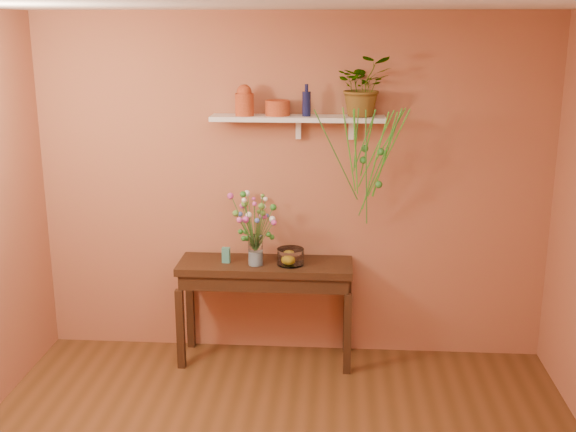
% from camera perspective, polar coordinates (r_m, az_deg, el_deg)
% --- Properties ---
extents(room, '(4.04, 4.04, 2.70)m').
position_cam_1_polar(room, '(3.63, -1.76, -4.83)').
color(room, brown).
rests_on(room, ground).
extents(sideboard, '(1.34, 0.43, 0.82)m').
position_cam_1_polar(sideboard, '(5.52, -1.83, -4.93)').
color(sideboard, '#392412').
rests_on(sideboard, ground).
extents(wall_shelf, '(1.30, 0.24, 0.19)m').
position_cam_1_polar(wall_shelf, '(5.32, 0.91, 7.84)').
color(wall_shelf, white).
rests_on(wall_shelf, room).
extents(terracotta_jug, '(0.17, 0.17, 0.23)m').
position_cam_1_polar(terracotta_jug, '(5.31, -3.54, 9.25)').
color(terracotta_jug, '#BB4925').
rests_on(terracotta_jug, wall_shelf).
extents(terracotta_pot, '(0.22, 0.22, 0.11)m').
position_cam_1_polar(terracotta_pot, '(5.33, -0.85, 8.71)').
color(terracotta_pot, '#BB4925').
rests_on(terracotta_pot, wall_shelf).
extents(blue_bottle, '(0.08, 0.08, 0.24)m').
position_cam_1_polar(blue_bottle, '(5.28, 1.50, 9.08)').
color(blue_bottle, '#12153D').
rests_on(blue_bottle, wall_shelf).
extents(spider_plant, '(0.44, 0.40, 0.44)m').
position_cam_1_polar(spider_plant, '(5.30, 6.10, 10.38)').
color(spider_plant, '#32802B').
rests_on(spider_plant, wall_shelf).
extents(plant_fronds, '(0.68, 0.38, 0.89)m').
position_cam_1_polar(plant_fronds, '(5.20, 6.65, 4.73)').
color(plant_fronds, '#32802B').
rests_on(plant_fronds, wall_shelf).
extents(glass_vase, '(0.11, 0.11, 0.23)m').
position_cam_1_polar(glass_vase, '(5.40, -2.63, -2.95)').
color(glass_vase, white).
rests_on(glass_vase, sideboard).
extents(bouquet, '(0.41, 0.48, 0.45)m').
position_cam_1_polar(bouquet, '(5.32, -2.83, 0.09)').
color(bouquet, '#386B28').
rests_on(bouquet, glass_vase).
extents(glass_bowl, '(0.21, 0.21, 0.12)m').
position_cam_1_polar(glass_bowl, '(5.42, 0.20, -3.34)').
color(glass_bowl, white).
rests_on(glass_bowl, sideboard).
extents(lemon, '(0.08, 0.08, 0.08)m').
position_cam_1_polar(lemon, '(5.41, 0.07, -3.51)').
color(lemon, gold).
rests_on(lemon, glass_bowl).
extents(carton, '(0.06, 0.05, 0.12)m').
position_cam_1_polar(carton, '(5.48, -5.02, -3.16)').
color(carton, teal).
rests_on(carton, sideboard).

